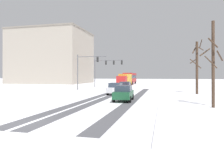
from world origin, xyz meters
name	(u,v)px	position (x,y,z in m)	size (l,w,h in m)	color
ground_plane	(21,124)	(0.00, 0.00, 0.00)	(300.00, 300.00, 0.00)	white
wheel_track_left_lane	(108,97)	(0.96, 14.95, 0.00)	(1.01, 32.89, 0.01)	#4C4C51
wheel_track_right_lane	(136,98)	(4.40, 14.95, 0.00)	(1.10, 32.89, 0.01)	#4C4C51
wheel_track_center	(98,97)	(-0.33, 14.95, 0.00)	(1.00, 32.89, 0.01)	#4C4C51
sidewalk_kerb_right	(178,100)	(9.17, 13.46, 0.06)	(4.00, 32.89, 0.12)	white
traffic_signal_near_left	(85,66)	(-6.28, 25.97, 4.40)	(5.54, 0.50, 6.50)	#56565B
traffic_signal_far_left	(106,66)	(-5.04, 35.80, 4.82)	(6.84, 0.55, 6.50)	#56565B
car_red_lead	(125,87)	(1.51, 24.08, 0.82)	(1.90, 4.13, 1.62)	red
car_white_second	(116,89)	(1.14, 18.43, 0.82)	(1.88, 4.12, 1.62)	silver
car_dark_green_third	(124,93)	(3.57, 11.47, 0.82)	(1.97, 4.17, 1.62)	#194C2D
bus_oncoming	(130,78)	(-2.09, 52.34, 1.99)	(2.70, 11.01, 3.38)	#B21E1E
box_truck_delivery	(125,80)	(-1.48, 39.71, 1.63)	(2.56, 7.49, 3.02)	red
bare_tree_sidewalk_near	(213,63)	(11.59, 8.77, 3.71)	(1.87, 1.86, 7.18)	#423023
bare_tree_sidewalk_mid	(197,66)	(12.28, 21.75, 4.00)	(1.89, 2.00, 7.73)	#423023
office_building_far_left_block	(52,57)	(-29.74, 55.06, 8.98)	(24.18, 19.40, 17.94)	#A89E8E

